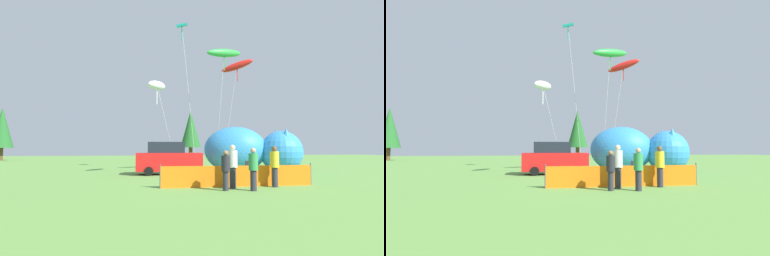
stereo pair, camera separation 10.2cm
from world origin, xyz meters
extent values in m
plane|color=#609342|center=(0.00, 0.00, 0.00)|extent=(120.00, 120.00, 0.00)
cube|color=red|center=(-2.67, 3.44, 0.82)|extent=(4.31, 1.80, 1.17)
cube|color=#1E232D|center=(-2.89, 3.45, 1.76)|extent=(2.39, 1.59, 0.70)
cylinder|color=black|center=(-1.33, 4.18, 0.28)|extent=(0.57, 0.25, 0.56)
cylinder|color=black|center=(-1.39, 2.59, 0.28)|extent=(0.57, 0.25, 0.56)
cylinder|color=black|center=(-3.96, 4.29, 0.28)|extent=(0.57, 0.25, 0.56)
cylinder|color=black|center=(-4.02, 2.69, 0.28)|extent=(0.57, 0.25, 0.56)
cube|color=black|center=(1.85, 0.53, 0.46)|extent=(0.63, 0.63, 0.03)
cube|color=black|center=(1.80, 0.78, 0.71)|extent=(0.52, 0.12, 0.49)
cylinder|color=#A5A5AD|center=(2.12, 0.34, 0.23)|extent=(0.02, 0.02, 0.46)
cylinder|color=#A5A5AD|center=(1.66, 0.26, 0.23)|extent=(0.02, 0.02, 0.46)
cylinder|color=#A5A5AD|center=(2.04, 0.80, 0.23)|extent=(0.02, 0.02, 0.46)
cylinder|color=#A5A5AD|center=(1.58, 0.72, 0.23)|extent=(0.02, 0.02, 0.46)
ellipsoid|color=#338CD8|center=(2.14, 4.17, 1.62)|extent=(5.29, 4.64, 3.24)
ellipsoid|color=white|center=(2.14, 4.17, 0.89)|extent=(3.52, 3.30, 1.46)
sphere|color=#338CD8|center=(5.09, 3.00, 1.46)|extent=(2.91, 2.91, 2.91)
cone|color=#338CD8|center=(5.09, 3.73, 2.62)|extent=(0.82, 0.82, 0.87)
cone|color=#338CD8|center=(5.09, 2.27, 2.62)|extent=(0.82, 0.82, 0.87)
cube|color=orange|center=(-0.38, -3.44, 0.46)|extent=(6.94, 0.24, 0.93)
cylinder|color=#4C4C51|center=(-3.86, -3.34, 0.51)|extent=(0.05, 0.05, 1.02)
cylinder|color=#4C4C51|center=(3.09, -3.54, 0.51)|extent=(0.05, 0.05, 1.02)
cylinder|color=#2D2D38|center=(-1.34, -4.54, 0.38)|extent=(0.24, 0.24, 0.76)
cylinder|color=#26262D|center=(-1.34, -4.54, 1.08)|extent=(0.35, 0.35, 0.64)
sphere|color=#8C6647|center=(-1.34, -4.54, 1.50)|extent=(0.21, 0.21, 0.21)
cylinder|color=#2D2D38|center=(1.13, -3.87, 0.43)|extent=(0.27, 0.27, 0.85)
cylinder|color=yellow|center=(1.13, -3.87, 1.21)|extent=(0.39, 0.39, 0.71)
sphere|color=brown|center=(1.13, -3.87, 1.68)|extent=(0.23, 0.23, 0.23)
cylinder|color=#2D2D38|center=(-0.26, -4.80, 0.41)|extent=(0.25, 0.25, 0.81)
cylinder|color=#338C4C|center=(-0.26, -4.80, 1.15)|extent=(0.37, 0.37, 0.68)
sphere|color=tan|center=(-0.26, -4.80, 1.60)|extent=(0.22, 0.22, 0.22)
cylinder|color=#2D2D38|center=(-0.81, -3.87, 0.44)|extent=(0.27, 0.27, 0.88)
cylinder|color=silver|center=(-0.81, -3.87, 1.24)|extent=(0.40, 0.40, 0.73)
sphere|color=beige|center=(-0.81, -3.87, 1.73)|extent=(0.24, 0.24, 0.24)
cylinder|color=silver|center=(-2.64, 4.60, 3.00)|extent=(1.63, 1.09, 6.00)
ellipsoid|color=white|center=(-3.44, 4.07, 5.99)|extent=(1.80, 2.44, 0.98)
cylinder|color=white|center=(-3.44, 4.07, 5.29)|extent=(0.06, 0.06, 1.20)
cylinder|color=silver|center=(-0.65, 7.12, 5.92)|extent=(1.05, 0.94, 11.85)
cube|color=#19B2B2|center=(-1.16, 7.58, 11.84)|extent=(1.05, 1.09, 0.57)
cylinder|color=#19B2B2|center=(-1.16, 7.58, 11.14)|extent=(0.06, 0.06, 1.20)
cylinder|color=silver|center=(1.33, 5.15, 4.36)|extent=(0.40, 1.26, 8.71)
ellipsoid|color=green|center=(1.51, 4.54, 8.71)|extent=(3.13, 1.60, 1.09)
cylinder|color=green|center=(1.51, 4.54, 8.01)|extent=(0.06, 0.06, 1.20)
cylinder|color=silver|center=(3.07, 8.06, 4.37)|extent=(1.18, 0.76, 8.74)
ellipsoid|color=red|center=(3.65, 7.70, 8.74)|extent=(2.83, 1.69, 1.41)
cylinder|color=red|center=(3.65, 7.70, 8.04)|extent=(0.06, 0.06, 1.20)
cylinder|color=brown|center=(-23.50, 31.26, 0.90)|extent=(0.58, 0.58, 1.81)
cone|color=#236028|center=(-23.50, 31.26, 4.70)|extent=(3.18, 3.18, 5.79)
cylinder|color=brown|center=(4.46, 32.67, 0.96)|extent=(0.62, 0.62, 1.92)
cone|color=#236028|center=(4.46, 32.67, 5.00)|extent=(3.39, 3.39, 6.16)
camera|label=1|loc=(-5.03, -16.14, 1.68)|focal=28.00mm
camera|label=2|loc=(-4.93, -16.16, 1.68)|focal=28.00mm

